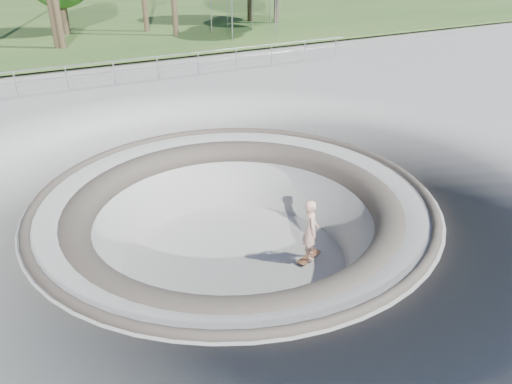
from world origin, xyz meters
The scene contains 7 objects.
ground centered at (0.00, 0.00, 0.00)m, with size 180.00×180.00×0.00m, color #A0A09B.
skate_bowl centered at (0.00, 0.00, -1.83)m, with size 14.00×14.00×4.10m.
grass_strip centered at (0.00, 34.00, 0.22)m, with size 180.00×36.00×0.12m.
distant_hills centered at (3.78, 57.17, -7.02)m, with size 103.20×45.00×28.60m.
safety_railing centered at (0.00, 12.00, 0.69)m, with size 25.00×0.06×1.03m.
skateboard centered at (1.78, -0.97, -1.83)m, with size 0.89×0.56×0.09m.
skater centered at (1.78, -0.97, -0.95)m, with size 0.63×0.41×1.73m, color #ECB399.
Camera 1 is at (-4.87, -10.27, 5.98)m, focal length 35.00 mm.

